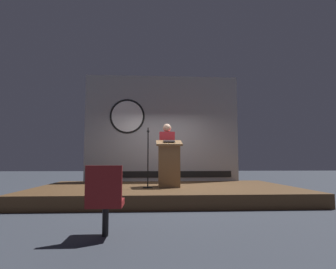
% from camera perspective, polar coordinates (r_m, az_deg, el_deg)
% --- Properties ---
extents(ground_plane, '(40.00, 40.00, 0.00)m').
position_cam_1_polar(ground_plane, '(7.63, -0.49, -12.28)').
color(ground_plane, '#383D47').
extents(stage_platform, '(6.40, 4.00, 0.30)m').
position_cam_1_polar(stage_platform, '(7.61, -0.49, -11.16)').
color(stage_platform, brown).
rests_on(stage_platform, ground).
extents(banner_display, '(4.94, 0.12, 3.42)m').
position_cam_1_polar(banner_display, '(9.48, -1.26, 1.23)').
color(banner_display, '#9E9EA3').
rests_on(banner_display, stage_platform).
extents(podium, '(0.64, 0.50, 1.17)m').
position_cam_1_polar(podium, '(7.25, 0.21, -5.76)').
color(podium, olive).
rests_on(podium, stage_platform).
extents(speaker_person, '(0.40, 0.26, 1.63)m').
position_cam_1_polar(speaker_person, '(7.73, -0.20, -3.79)').
color(speaker_person, black).
rests_on(speaker_person, stage_platform).
extents(microphone_stand, '(0.24, 0.55, 1.45)m').
position_cam_1_polar(microphone_stand, '(7.14, -3.94, -6.22)').
color(microphone_stand, black).
rests_on(microphone_stand, stage_platform).
extents(audience_chair_left, '(0.44, 0.45, 0.89)m').
position_cam_1_polar(audience_chair_left, '(3.81, -12.19, -11.85)').
color(audience_chair_left, black).
rests_on(audience_chair_left, ground).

